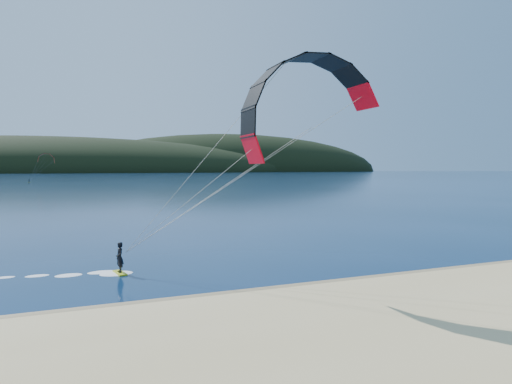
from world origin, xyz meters
The scene contains 5 objects.
ground centered at (0.00, 0.00, 0.00)m, with size 1800.00×1800.00×0.00m, color #081F3B.
wet_sand centered at (0.00, 4.50, 0.05)m, with size 220.00×2.50×0.10m.
headland centered at (0.63, 745.28, 0.00)m, with size 1200.00×310.00×140.00m.
kitesurfer_near centered at (6.06, 6.60, 8.60)m, with size 25.40×8.78×14.17m.
kitesurfer_far centered at (-21.57, 201.45, 9.61)m, with size 11.81×7.26×12.70m.
Camera 1 is at (-5.67, -15.66, 6.51)m, focal length 30.52 mm.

